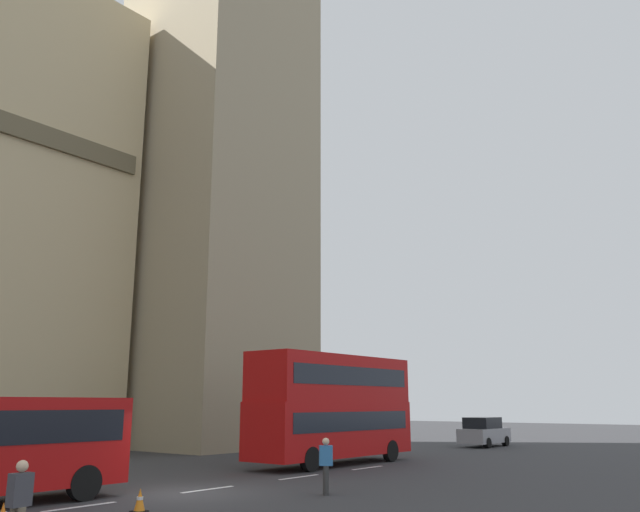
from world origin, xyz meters
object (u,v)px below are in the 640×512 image
Objects in this scene: sedan_lead at (484,432)px; traffic_cone_middle at (140,500)px; double_decker_bus at (333,404)px; pedestrian_near_cones at (19,504)px; pedestrian_by_kerb at (326,464)px.

sedan_lead is 29.99m from traffic_cone_middle.
pedestrian_near_cones is at bearing -160.70° from double_decker_bus.
pedestrian_by_kerb is at bearing -19.02° from traffic_cone_middle.
sedan_lead is 34.82m from pedestrian_near_cones.
pedestrian_by_kerb is (-8.07, -5.81, -1.80)m from double_decker_bus.
double_decker_bus reaches higher than traffic_cone_middle.
pedestrian_by_kerb reaches higher than traffic_cone_middle.
sedan_lead is 2.60× the size of pedestrian_by_kerb.
pedestrian_by_kerb is (5.45, -1.88, 0.63)m from traffic_cone_middle.
traffic_cone_middle is at bearing -163.77° from double_decker_bus.
sedan_lead reaches higher than pedestrian_by_kerb.
double_decker_bus reaches higher than pedestrian_near_cones.
pedestrian_near_cones is (-4.51, -2.38, 0.63)m from traffic_cone_middle.
pedestrian_by_kerb is (9.96, 0.50, 0.00)m from pedestrian_near_cones.
sedan_lead is 7.59× the size of traffic_cone_middle.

